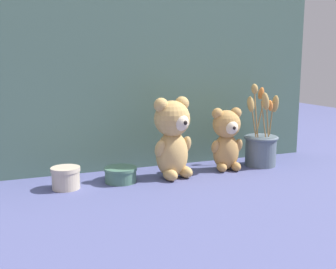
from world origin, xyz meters
TOP-DOWN VIEW (x-y plane):
  - ground_plane at (0.00, 0.00)m, footprint 4.00×4.00m
  - backdrop_wall at (0.00, 0.17)m, footprint 1.28×0.02m
  - teddy_bear_large at (0.01, 0.00)m, footprint 0.15×0.14m
  - teddy_bear_medium at (0.22, 0.02)m, footprint 0.12×0.11m
  - flower_vase at (0.37, 0.03)m, footprint 0.13×0.13m
  - decorative_tin_tall at (-0.34, 0.00)m, footprint 0.09×0.09m
  - decorative_tin_short at (-0.17, 0.01)m, footprint 0.11×0.11m

SIDE VIEW (x-z plane):
  - ground_plane at x=0.00m, z-range 0.00..0.00m
  - decorative_tin_short at x=-0.17m, z-range 0.00..0.05m
  - decorative_tin_tall at x=-0.34m, z-range 0.00..0.07m
  - flower_vase at x=0.37m, z-range -0.07..0.23m
  - teddy_bear_medium at x=0.22m, z-range 0.00..0.23m
  - teddy_bear_large at x=0.01m, z-range 0.01..0.27m
  - backdrop_wall at x=0.00m, z-range 0.00..0.66m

